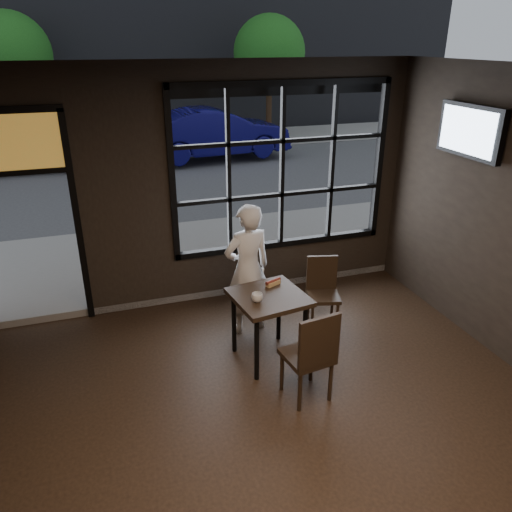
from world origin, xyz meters
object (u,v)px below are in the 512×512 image
object	(u,v)px
cafe_table	(269,327)
chair_near	(307,353)
man	(248,269)
navy_car	(215,133)

from	to	relation	value
cafe_table	chair_near	world-z (taller)	chair_near
chair_near	man	world-z (taller)	man
cafe_table	chair_near	size ratio (longest dim) A/B	0.80
cafe_table	navy_car	world-z (taller)	navy_car
chair_near	navy_car	distance (m)	11.01
chair_near	navy_car	world-z (taller)	navy_car
cafe_table	man	size ratio (longest dim) A/B	0.50
cafe_table	navy_car	xyz separation A→B (m)	(1.91, 10.12, 0.41)
chair_near	man	bearing A→B (deg)	-91.17
chair_near	man	distance (m)	1.48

